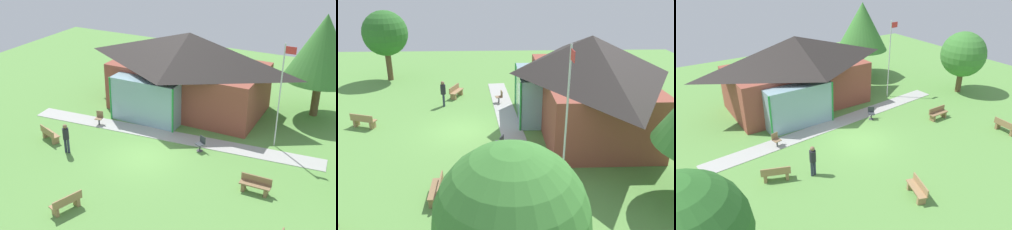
# 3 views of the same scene
# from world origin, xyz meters

# --- Properties ---
(ground_plane) EXTENTS (44.00, 44.00, 0.00)m
(ground_plane) POSITION_xyz_m (0.00, 0.00, 0.00)
(ground_plane) COLOR #609947
(pavilion) EXTENTS (10.85, 7.14, 5.22)m
(pavilion) POSITION_xyz_m (-0.77, 6.95, 2.72)
(pavilion) COLOR brown
(pavilion) RESTS_ON ground_plane
(footpath) EXTENTS (18.23, 2.85, 0.03)m
(footpath) POSITION_xyz_m (0.00, 2.71, 0.01)
(footpath) COLOR #ADADA8
(footpath) RESTS_ON ground_plane
(flagpole) EXTENTS (0.64, 0.08, 6.05)m
(flagpole) POSITION_xyz_m (6.00, 4.48, 3.32)
(flagpole) COLOR silver
(flagpole) RESTS_ON ground_plane
(bench_front_center) EXTENTS (0.89, 1.56, 0.84)m
(bench_front_center) POSITION_xyz_m (-0.75, -5.82, 0.40)
(bench_front_center) COLOR #9E7A51
(bench_front_center) RESTS_ON ground_plane
(bench_lawn_far_right) EXTENTS (0.53, 1.52, 0.84)m
(bench_lawn_far_right) POSITION_xyz_m (8.52, -4.32, 0.40)
(bench_lawn_far_right) COLOR olive
(bench_lawn_far_right) RESTS_ON ground_plane
(bench_mid_right) EXTENTS (1.50, 0.45, 0.84)m
(bench_mid_right) POSITION_xyz_m (6.37, -0.56, 0.40)
(bench_mid_right) COLOR olive
(bench_mid_right) RESTS_ON ground_plane
(bench_mid_left) EXTENTS (1.56, 0.93, 0.84)m
(bench_mid_left) POSITION_xyz_m (-5.90, -0.98, 0.40)
(bench_mid_left) COLOR #9E7A51
(bench_mid_left) RESTS_ON ground_plane
(patio_chair_lawn_spare) EXTENTS (0.59, 0.59, 0.86)m
(patio_chair_lawn_spare) POSITION_xyz_m (2.44, 1.98, 0.42)
(patio_chair_lawn_spare) COLOR #33383D
(patio_chair_lawn_spare) RESTS_ON ground_plane
(patio_chair_west) EXTENTS (0.53, 0.53, 0.86)m
(patio_chair_west) POSITION_xyz_m (-4.58, 2.14, 0.42)
(patio_chair_west) COLOR #8C6B4C
(patio_chair_west) RESTS_ON ground_plane
(visitor_strolling_lawn) EXTENTS (0.34, 0.34, 1.74)m
(visitor_strolling_lawn) POSITION_xyz_m (-4.10, -1.62, 1.02)
(visitor_strolling_lawn) COLOR #2D3347
(visitor_strolling_lawn) RESTS_ON ground_plane
(tree_east_hedge) EXTENTS (3.59, 3.59, 4.99)m
(tree_east_hedge) POSITION_xyz_m (11.67, 2.09, 3.17)
(tree_east_hedge) COLOR brown
(tree_east_hedge) RESTS_ON ground_plane
(tree_behind_pavilion_right) EXTENTS (4.60, 4.60, 6.69)m
(tree_behind_pavilion_right) POSITION_xyz_m (7.18, 9.79, 4.59)
(tree_behind_pavilion_right) COLOR brown
(tree_behind_pavilion_right) RESTS_ON ground_plane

